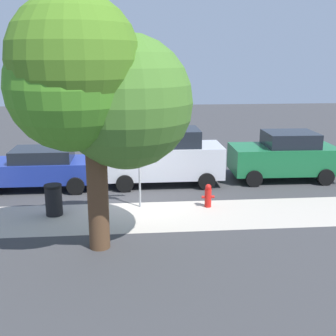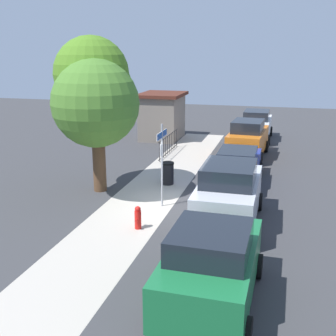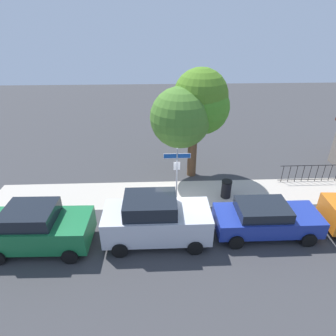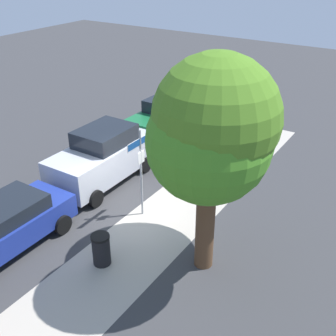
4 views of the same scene
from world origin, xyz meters
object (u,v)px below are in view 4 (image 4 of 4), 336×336
car_silver (102,156)px  fire_hydrant (181,179)px  street_sign (141,159)px  car_green (166,119)px  trash_bin (101,249)px  shade_tree (212,133)px  car_blue (3,227)px

car_silver → fire_hydrant: bearing=112.6°
street_sign → car_green: bearing=-154.2°
fire_hydrant → trash_bin: (4.93, 0.30, 0.11)m
shade_tree → fire_hydrant: bearing=-139.2°
car_green → trash_bin: 9.17m
car_silver → trash_bin: car_silver is taller
car_green → trash_bin: car_green is taller
fire_hydrant → trash_bin: 4.94m
street_sign → car_blue: (3.75, -2.40, -1.32)m
street_sign → car_blue: size_ratio=0.69×
street_sign → shade_tree: bearing=70.6°
shade_tree → car_blue: 6.93m
shade_tree → car_silver: shade_tree is taller
street_sign → car_silver: street_sign is taller
car_silver → fire_hydrant: size_ratio=5.73×
street_sign → car_blue: bearing=-32.7°
car_silver → fire_hydrant: (-1.18, 2.81, -0.68)m
street_sign → car_silver: size_ratio=0.70×
shade_tree → car_blue: shade_tree is taller
shade_tree → trash_bin: (1.62, -2.55, -3.64)m
car_blue → fire_hydrant: 6.54m
car_silver → fire_hydrant: car_silver is taller
car_silver → trash_bin: size_ratio=4.56×
fire_hydrant → car_green: bearing=-140.1°
shade_tree → trash_bin: bearing=-57.5°
car_blue → trash_bin: bearing=109.9°
shade_tree → car_green: (-6.92, -5.86, -3.17)m
fire_hydrant → trash_bin: trash_bin is taller
car_green → car_silver: (4.80, 0.21, 0.10)m
shade_tree → car_green: 9.61m
shade_tree → car_blue: bearing=-63.8°
car_green → trash_bin: bearing=22.4°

